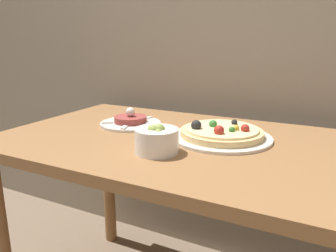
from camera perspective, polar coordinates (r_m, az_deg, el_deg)
dining_table at (r=1.14m, az=2.24°, el=-7.30°), size 1.24×0.75×0.74m
pizza_plate at (r=1.11m, az=9.28°, el=-1.32°), size 0.34×0.34×0.07m
tartare_plate at (r=1.29m, az=-6.53°, el=0.80°), size 0.24×0.24×0.07m
small_bowl at (r=0.96m, az=-2.01°, el=-2.36°), size 0.13×0.13×0.09m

